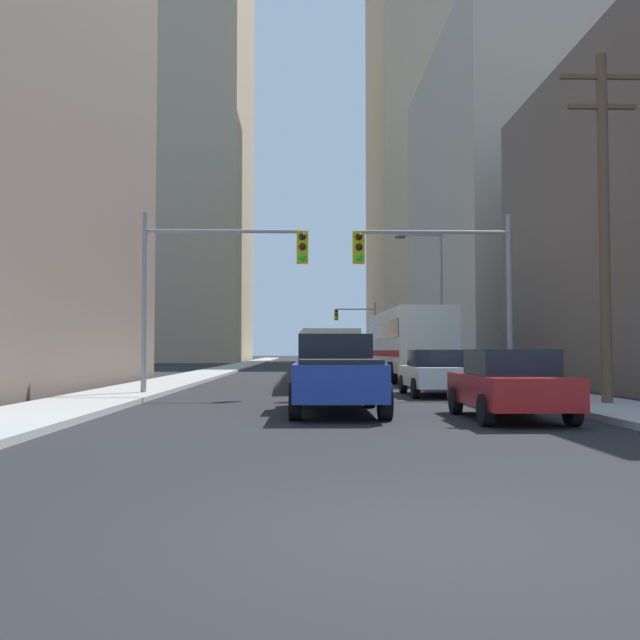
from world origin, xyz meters
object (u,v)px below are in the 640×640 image
city_bus (407,342)px  sedan_red (509,384)px  cargo_van_beige (327,356)px  pickup_truck_blue (336,374)px  sedan_grey (320,365)px  traffic_signal_near_left (218,270)px  sedan_white (435,372)px  traffic_signal_near_right (440,271)px  traffic_signal_far_right (357,323)px

city_bus → sedan_red: bearing=-92.1°
city_bus → cargo_van_beige: city_bus is taller
pickup_truck_blue → sedan_red: size_ratio=1.29×
sedan_grey → traffic_signal_near_left: bearing=-107.3°
sedan_grey → city_bus: bearing=0.9°
pickup_truck_blue → sedan_grey: 17.55m
cargo_van_beige → traffic_signal_near_left: size_ratio=0.88×
sedan_white → traffic_signal_near_left: traffic_signal_near_left is taller
sedan_red → traffic_signal_near_left: bearing=132.8°
city_bus → traffic_signal_near_right: (-0.65, -11.69, 2.18)m
sedan_grey → traffic_signal_far_right: (4.30, 31.29, 3.28)m
sedan_white → traffic_signal_near_right: (0.15, -0.23, 3.34)m
traffic_signal_near_right → sedan_red: bearing=-90.5°
traffic_signal_far_right → sedan_grey: bearing=-97.8°
sedan_white → traffic_signal_far_right: (0.77, 42.68, 3.28)m
sedan_red → traffic_signal_near_left: traffic_signal_near_left is taller
sedan_red → sedan_white: size_ratio=1.00×
cargo_van_beige → traffic_signal_far_right: bearing=83.9°
sedan_white → traffic_signal_near_right: bearing=-57.8°
cargo_van_beige → traffic_signal_far_right: size_ratio=0.88×
sedan_grey → traffic_signal_near_right: 12.64m
sedan_red → traffic_signal_near_right: (0.07, 7.81, 3.34)m
traffic_signal_near_right → traffic_signal_far_right: (0.62, 42.91, -0.06)m
cargo_van_beige → pickup_truck_blue: bearing=-90.8°
city_bus → traffic_signal_near_left: traffic_signal_near_left is taller
city_bus → pickup_truck_blue: city_bus is taller
cargo_van_beige → traffic_signal_near_right: traffic_signal_near_right is taller
sedan_white → traffic_signal_near_left: (-7.15, -0.23, 3.35)m
sedan_grey → traffic_signal_near_right: (3.68, -11.62, 3.34)m
pickup_truck_blue → traffic_signal_near_right: traffic_signal_near_right is taller
sedan_red → sedan_white: same height
cargo_van_beige → traffic_signal_far_right: 39.45m
pickup_truck_blue → traffic_signal_far_right: bearing=84.9°
city_bus → traffic_signal_near_right: traffic_signal_near_right is taller
sedan_grey → traffic_signal_near_left: size_ratio=0.71×
sedan_grey → traffic_signal_near_right: traffic_signal_near_right is taller
traffic_signal_far_right → sedan_white: bearing=-91.0°
sedan_grey → traffic_signal_near_left: (-3.62, -11.62, 3.35)m
traffic_signal_near_right → sedan_grey: bearing=107.5°
sedan_white → sedan_red: bearing=-89.4°
city_bus → traffic_signal_near_left: size_ratio=1.93×
traffic_signal_far_right → sedan_red: bearing=-90.8°
traffic_signal_near_left → sedan_grey: bearing=72.7°
sedan_white → traffic_signal_near_left: size_ratio=0.70×
cargo_van_beige → sedan_grey: bearing=90.7°
sedan_red → traffic_signal_far_right: size_ratio=0.70×
cargo_van_beige → traffic_signal_near_left: (-3.72, -3.79, 2.83)m
cargo_van_beige → traffic_signal_near_left: bearing=-134.5°
pickup_truck_blue → sedan_red: bearing=-27.3°
sedan_grey → traffic_signal_far_right: bearing=82.2°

